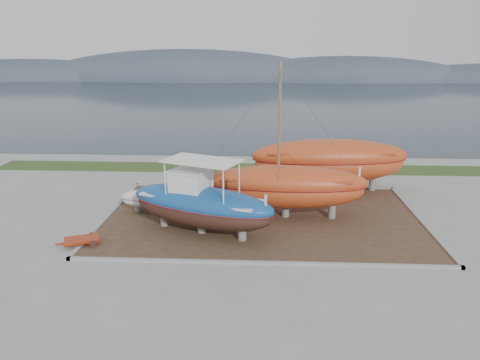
# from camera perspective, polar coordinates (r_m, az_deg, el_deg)

# --- Properties ---
(ground) EXTENTS (140.00, 140.00, 0.00)m
(ground) POSITION_cam_1_polar(r_m,az_deg,el_deg) (23.90, 2.68, -8.02)
(ground) COLOR gray
(ground) RESTS_ON ground
(dirt_patch) EXTENTS (18.00, 12.00, 0.06)m
(dirt_patch) POSITION_cam_1_polar(r_m,az_deg,el_deg) (27.59, 2.74, -4.59)
(dirt_patch) COLOR #422D1E
(dirt_patch) RESTS_ON ground
(curb_frame) EXTENTS (18.60, 12.60, 0.15)m
(curb_frame) POSITION_cam_1_polar(r_m,az_deg,el_deg) (27.57, 2.74, -4.50)
(curb_frame) COLOR gray
(curb_frame) RESTS_ON ground
(grass_strip) EXTENTS (44.00, 3.00, 0.08)m
(grass_strip) POSITION_cam_1_polar(r_m,az_deg,el_deg) (38.57, 2.83, 1.43)
(grass_strip) COLOR #284219
(grass_strip) RESTS_ON ground
(sea) EXTENTS (260.00, 100.00, 0.04)m
(sea) POSITION_cam_1_polar(r_m,az_deg,el_deg) (92.34, 2.97, 9.92)
(sea) COLOR #17262F
(sea) RESTS_ON ground
(mountain_ridge) EXTENTS (200.00, 36.00, 20.00)m
(mountain_ridge) POSITION_cam_1_polar(r_m,az_deg,el_deg) (147.15, 3.00, 12.17)
(mountain_ridge) COLOR #333D49
(mountain_ridge) RESTS_ON ground
(blue_caique) EXTENTS (8.71, 5.59, 4.02)m
(blue_caique) POSITION_cam_1_polar(r_m,az_deg,el_deg) (24.77, -4.78, -2.05)
(blue_caique) COLOR #164C8C
(blue_caique) RESTS_ON dirt_patch
(white_dinghy) EXTENTS (4.71, 2.41, 1.35)m
(white_dinghy) POSITION_cam_1_polar(r_m,az_deg,el_deg) (28.83, -9.84, -2.41)
(white_dinghy) COLOR silver
(white_dinghy) RESTS_ON dirt_patch
(orange_sailboat) EXTENTS (9.41, 3.02, 8.87)m
(orange_sailboat) POSITION_cam_1_polar(r_m,az_deg,el_deg) (26.59, 5.80, 4.58)
(orange_sailboat) COLOR #A93D1A
(orange_sailboat) RESTS_ON dirt_patch
(orange_bare_hull) EXTENTS (10.88, 3.95, 3.50)m
(orange_bare_hull) POSITION_cam_1_polar(r_m,az_deg,el_deg) (32.64, 10.79, 1.68)
(orange_bare_hull) COLOR #A93D1A
(orange_bare_hull) RESTS_ON dirt_patch
(red_trailer) EXTENTS (2.80, 2.15, 0.36)m
(red_trailer) POSITION_cam_1_polar(r_m,az_deg,el_deg) (25.22, -18.73, -7.13)
(red_trailer) COLOR #A82F13
(red_trailer) RESTS_ON ground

